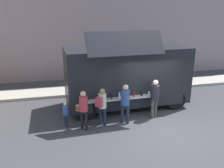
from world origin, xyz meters
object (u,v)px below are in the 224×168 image
Objects in this scene: customer_extra_browsing at (155,96)px; food_truck_main at (126,75)px; trash_bin at (177,78)px; customer_mid_with_backpack at (102,103)px; child_near_queue at (66,112)px; customer_front_ordering at (125,101)px; customer_rear_waiting at (83,107)px.

food_truck_main is at bearing -5.85° from customer_extra_browsing.
customer_mid_with_backpack is at bearing -143.52° from trash_bin.
food_truck_main is at bearing 2.69° from customer_mid_with_backpack.
customer_extra_browsing is (0.81, -1.61, -0.56)m from food_truck_main.
child_near_queue is at bearing 123.57° from customer_mid_with_backpack.
food_truck_main reaches higher than customer_extra_browsing.
customer_front_ordering is 1.59× the size of child_near_queue.
food_truck_main is 6.00× the size of trash_bin.
customer_extra_browsing reaches higher than customer_front_ordering.
trash_bin is at bearing -11.15° from customer_rear_waiting.
customer_front_ordering is 0.97m from customer_mid_with_backpack.
customer_mid_with_backpack is (-0.97, 0.02, -0.04)m from customer_front_ordering.
customer_front_ordering is at bearing -41.66° from customer_rear_waiting.
trash_bin is 5.12m from customer_extra_browsing.
trash_bin is at bearing 27.82° from food_truck_main.
trash_bin is 7.67m from customer_rear_waiting.
customer_front_ordering is 1.07× the size of customer_mid_with_backpack.
customer_front_ordering is (-4.63, -4.16, 0.54)m from trash_bin.
food_truck_main is 3.65× the size of customer_mid_with_backpack.
customer_mid_with_backpack is 2.38m from customer_extra_browsing.
customer_rear_waiting reaches higher than customer_mid_with_backpack.
customer_front_ordering is (-0.59, -1.84, -0.57)m from food_truck_main.
customer_extra_browsing is (1.40, 0.23, 0.02)m from customer_front_ordering.
child_near_queue is (-2.42, 0.27, -0.38)m from customer_front_ordering.
customer_mid_with_backpack is at bearing 62.63° from customer_extra_browsing.
customer_rear_waiting is 1.49× the size of child_near_queue.
customer_rear_waiting is 0.93× the size of customer_extra_browsing.
food_truck_main is 3.36× the size of customer_extra_browsing.
trash_bin is 8.05m from child_near_queue.
food_truck_main reaches higher than customer_front_ordering.
customer_mid_with_backpack reaches higher than child_near_queue.
customer_front_ordering reaches higher than trash_bin.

